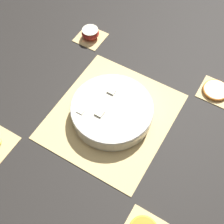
# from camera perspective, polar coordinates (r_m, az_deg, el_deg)

# --- Properties ---
(ground_plane) EXTENTS (6.00, 6.00, 0.00)m
(ground_plane) POSITION_cam_1_polar(r_m,az_deg,el_deg) (1.18, 0.00, -0.80)
(ground_plane) COLOR black
(bamboo_mat_center) EXTENTS (0.47, 0.42, 0.01)m
(bamboo_mat_center) POSITION_cam_1_polar(r_m,az_deg,el_deg) (1.17, 0.00, -0.72)
(bamboo_mat_center) COLOR #D6B775
(bamboo_mat_center) RESTS_ON ground_plane
(coaster_mat_near_left) EXTENTS (0.12, 0.12, 0.01)m
(coaster_mat_near_left) POSITION_cam_1_polar(r_m,az_deg,el_deg) (1.44, -3.93, 13.47)
(coaster_mat_near_left) COLOR #D6B775
(coaster_mat_near_left) RESTS_ON ground_plane
(coaster_mat_far_left) EXTENTS (0.12, 0.12, 0.01)m
(coaster_mat_far_left) POSITION_cam_1_polar(r_m,az_deg,el_deg) (1.30, 18.33, 3.59)
(coaster_mat_far_left) COLOR #D6B775
(coaster_mat_far_left) RESTS_ON ground_plane
(fruit_salad_bowl) EXTENTS (0.30, 0.30, 0.07)m
(fruit_salad_bowl) POSITION_cam_1_polar(r_m,az_deg,el_deg) (1.14, -0.00, 0.32)
(fruit_salad_bowl) COLOR silver
(fruit_salad_bowl) RESTS_ON bamboo_mat_center
(apple_half) EXTENTS (0.08, 0.08, 0.04)m
(apple_half) POSITION_cam_1_polar(r_m,az_deg,el_deg) (1.42, -3.99, 14.20)
(apple_half) COLOR #B72D23
(apple_half) RESTS_ON coaster_mat_near_left
(grapefruit_slice) EXTENTS (0.10, 0.10, 0.01)m
(grapefruit_slice) POSITION_cam_1_polar(r_m,az_deg,el_deg) (1.30, 18.43, 3.83)
(grapefruit_slice) COLOR red
(grapefruit_slice) RESTS_ON coaster_mat_far_left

